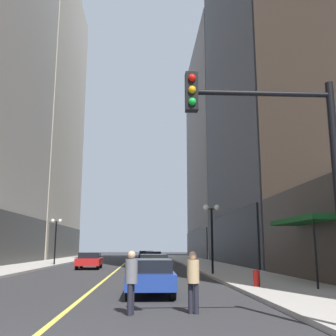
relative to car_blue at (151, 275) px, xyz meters
name	(u,v)px	position (x,y,z in m)	size (l,w,h in m)	color
ground_plane	(123,265)	(-2.42, 25.32, -0.72)	(200.00, 200.00, 0.00)	#2D2D30
sidewalk_left	(38,265)	(-10.67, 25.32, -0.64)	(4.50, 78.00, 0.15)	#ADA8A0
sidewalk_right	(205,264)	(5.83, 25.32, -0.64)	(4.50, 78.00, 0.15)	#ADA8A0
lane_centre_stripe	(123,265)	(-2.42, 25.32, -0.71)	(0.16, 70.00, 0.01)	#E5D64C
building_left_far	(27,114)	(-20.58, 50.32, 23.14)	(15.52, 26.00, 47.86)	#B7AD99
building_right_mid	(279,68)	(14.40, 24.82, 20.50)	(12.84, 24.00, 42.61)	#4C515B
building_right_far	(238,149)	(15.50, 50.32, 17.53)	(15.04, 26.00, 36.62)	gray
storefront_awning_right	(305,221)	(7.28, 2.97, 2.27)	(1.60, 5.51, 3.12)	#144C1E
car_blue	(151,275)	(0.00, 0.00, 0.00)	(1.77, 4.35, 1.32)	navy
car_yellow	(153,264)	(0.31, 10.15, 0.00)	(1.94, 4.23, 1.32)	yellow
car_red	(90,260)	(-4.79, 18.52, 0.00)	(2.03, 4.33, 1.32)	#B21919
car_silver	(154,257)	(0.65, 25.83, 0.00)	(1.90, 4.76, 1.32)	#B7B7BC
car_navy	(146,256)	(-0.09, 32.84, 0.00)	(1.77, 4.40, 1.32)	#141E4C
pedestrian_in_tan_trench	(193,277)	(1.10, -4.26, 0.24)	(0.46, 0.46, 1.65)	black
pedestrian_in_grey_suit	(131,277)	(-0.59, -4.38, 0.26)	(0.42, 0.42, 1.67)	black
traffic_light_near_right	(289,156)	(2.93, -7.08, 3.02)	(3.43, 0.35, 5.65)	black
street_lamp_left_far	(56,231)	(-8.82, 23.83, 2.54)	(1.06, 0.36, 4.43)	black
street_lamp_right_mid	(212,223)	(3.98, 9.75, 2.54)	(1.06, 0.36, 4.43)	black
fire_hydrant_right	(257,280)	(4.48, 1.61, -0.32)	(0.28, 0.28, 0.80)	red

